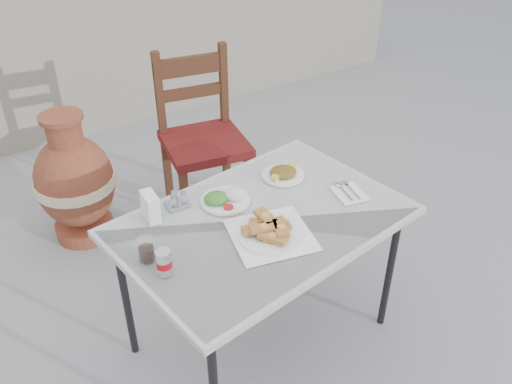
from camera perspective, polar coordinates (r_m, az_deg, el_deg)
ground at (r=2.62m, az=-0.49°, el=-14.90°), size 80.00×80.00×0.00m
cafe_table at (r=2.18m, az=0.65°, el=-3.75°), size 1.22×0.91×0.69m
pide_plate at (r=2.05m, az=1.60°, el=-3.96°), size 0.36×0.36×0.06m
salad_rice_plate at (r=2.24m, az=-3.31°, el=-0.65°), size 0.21×0.21×0.05m
salad_chopped_plate at (r=2.40m, az=2.86°, el=2.00°), size 0.19×0.19×0.04m
soda_can at (r=1.90m, az=-9.66°, el=-7.32°), size 0.05×0.05×0.10m
cola_glass at (r=1.97m, az=-11.45°, el=-6.09°), size 0.06×0.06×0.09m
napkin_holder at (r=2.15m, az=-11.03°, el=-1.54°), size 0.07×0.10×0.12m
condiment_caddy at (r=2.23m, az=-8.32°, el=-0.94°), size 0.10×0.08×0.07m
cutlery_napkin at (r=2.33m, az=9.62°, el=0.05°), size 0.15×0.18×0.01m
chair at (r=3.10m, az=-5.67°, el=5.71°), size 0.51×0.51×1.00m
terracotta_urn at (r=3.14m, az=-18.51°, el=0.99°), size 0.44×0.44×0.76m
back_wall at (r=4.29m, az=-19.19°, el=13.47°), size 6.00×0.25×1.20m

